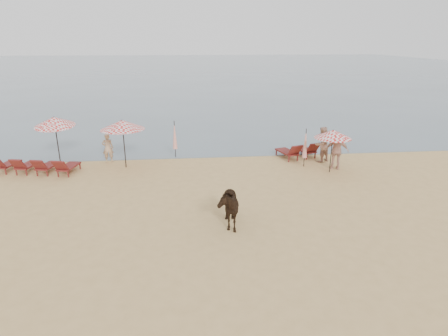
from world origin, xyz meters
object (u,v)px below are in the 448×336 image
(umbrella_open_left_b, at_px, (54,122))
(cow, at_px, (226,205))
(beachgoer_right_a, at_px, (322,144))
(beachgoer_right_b, at_px, (337,151))
(umbrella_open_left_a, at_px, (122,125))
(umbrella_closed_right, at_px, (305,143))
(beachgoer_left, at_px, (108,148))
(lounger_cluster_right, at_px, (298,150))
(umbrella_open_right, at_px, (333,134))
(lounger_cluster_left, at_px, (35,165))
(umbrella_closed_left, at_px, (175,135))

(umbrella_open_left_b, relative_size, cow, 1.40)
(beachgoer_right_a, height_order, beachgoer_right_b, beachgoer_right_b)
(umbrella_open_left_a, relative_size, beachgoer_right_a, 1.30)
(umbrella_open_left_b, bearing_deg, beachgoer_right_a, 7.10)
(umbrella_closed_right, distance_m, beachgoer_left, 10.45)
(lounger_cluster_right, bearing_deg, umbrella_open_left_b, 160.28)
(umbrella_open_right, height_order, cow, umbrella_open_right)
(beachgoer_right_a, bearing_deg, lounger_cluster_left, -26.22)
(lounger_cluster_right, xyz_separation_m, umbrella_open_left_a, (-9.33, -0.65, 1.79))
(umbrella_open_left_b, height_order, umbrella_closed_left, umbrella_open_left_b)
(beachgoer_right_a, bearing_deg, umbrella_open_left_a, -28.28)
(umbrella_open_left_b, distance_m, beachgoer_left, 2.99)
(umbrella_closed_left, xyz_separation_m, umbrella_closed_right, (6.72, -2.26, -0.04))
(umbrella_open_left_b, xyz_separation_m, umbrella_closed_left, (6.17, 0.35, -0.97))
(lounger_cluster_right, height_order, umbrella_open_left_b, umbrella_open_left_b)
(lounger_cluster_right, distance_m, beachgoer_right_b, 2.49)
(umbrella_open_right, relative_size, beachgoer_right_b, 1.12)
(lounger_cluster_right, relative_size, umbrella_closed_right, 1.14)
(lounger_cluster_left, height_order, umbrella_open_left_a, umbrella_open_left_a)
(beachgoer_left, height_order, beachgoer_right_b, beachgoer_right_b)
(lounger_cluster_right, height_order, umbrella_open_left_a, umbrella_open_left_a)
(lounger_cluster_right, relative_size, beachgoer_right_b, 1.18)
(umbrella_closed_right, bearing_deg, beachgoer_right_a, 32.26)
(beachgoer_left, bearing_deg, lounger_cluster_right, 170.41)
(umbrella_open_left_a, relative_size, beachgoer_left, 1.59)
(umbrella_closed_left, bearing_deg, beachgoer_right_b, -19.05)
(lounger_cluster_left, xyz_separation_m, beachgoer_right_a, (14.69, 0.45, 0.53))
(lounger_cluster_left, distance_m, beachgoer_right_a, 14.70)
(beachgoer_right_b, bearing_deg, umbrella_open_right, 63.24)
(beachgoer_right_b, bearing_deg, umbrella_closed_right, -0.64)
(umbrella_open_left_a, xyz_separation_m, umbrella_closed_right, (9.24, -0.78, -1.00))
(umbrella_closed_right, bearing_deg, beachgoer_right_b, -21.11)
(lounger_cluster_left, height_order, umbrella_open_left_b, umbrella_open_left_b)
(umbrella_closed_left, relative_size, beachgoer_right_a, 1.09)
(beachgoer_right_a, bearing_deg, umbrella_closed_left, -38.99)
(umbrella_closed_right, bearing_deg, umbrella_open_right, -44.58)
(lounger_cluster_right, xyz_separation_m, beachgoer_left, (-10.38, 0.33, 0.33))
(umbrella_open_right, distance_m, beachgoer_right_b, 1.17)
(lounger_cluster_left, bearing_deg, lounger_cluster_right, 16.84)
(lounger_cluster_left, bearing_deg, beachgoer_right_b, 8.76)
(umbrella_open_left_a, height_order, beachgoer_left, umbrella_open_left_a)
(beachgoer_right_b, bearing_deg, lounger_cluster_right, -34.90)
(umbrella_open_left_b, height_order, beachgoer_right_a, umbrella_open_left_b)
(umbrella_open_left_b, bearing_deg, lounger_cluster_left, -99.82)
(umbrella_open_right, distance_m, beachgoer_right_a, 2.00)
(umbrella_open_left_b, bearing_deg, umbrella_closed_right, 3.49)
(beachgoer_right_a, bearing_deg, cow, 21.22)
(umbrella_open_left_a, xyz_separation_m, beachgoer_right_b, (10.72, -1.35, -1.27))
(cow, bearing_deg, lounger_cluster_right, 55.53)
(lounger_cluster_right, bearing_deg, cow, -140.30)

